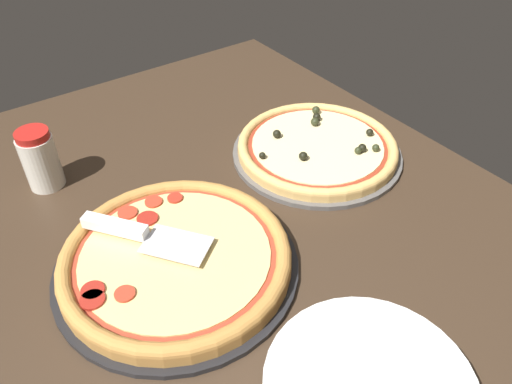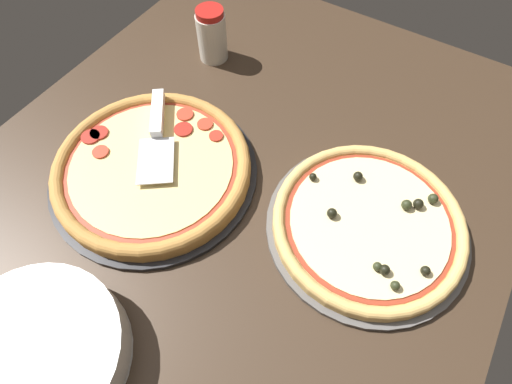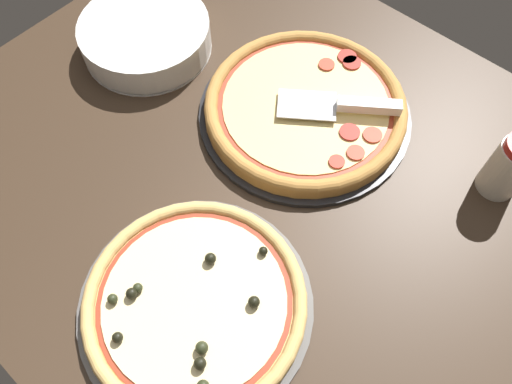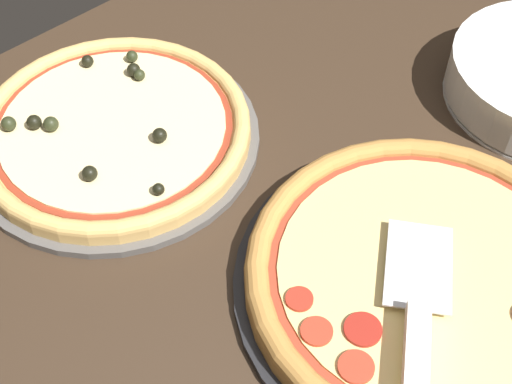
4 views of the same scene
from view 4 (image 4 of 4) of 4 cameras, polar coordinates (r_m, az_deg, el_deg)
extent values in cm
cube|color=#38281C|center=(80.16, 2.74, -4.30)|extent=(125.35, 99.15, 3.60)
cylinder|color=black|center=(76.29, 13.18, -7.39)|extent=(39.36, 39.36, 1.00)
cylinder|color=#B77F3D|center=(75.06, 13.38, -6.77)|extent=(37.00, 37.00, 2.00)
torus|color=#B77F3D|center=(74.24, 13.52, -6.35)|extent=(37.00, 37.00, 2.49)
cylinder|color=#A33823|center=(74.18, 13.53, -6.31)|extent=(32.16, 32.16, 0.15)
cylinder|color=#E5C67A|center=(74.08, 13.55, -6.26)|extent=(30.34, 30.34, 0.40)
cylinder|color=#B73823|center=(67.08, 8.01, -13.70)|extent=(3.39, 3.39, 0.40)
cylinder|color=#B73823|center=(68.38, 4.87, -11.05)|extent=(3.11, 3.11, 0.40)
cylinder|color=#AD2D1E|center=(70.03, 3.49, -8.54)|extent=(2.75, 2.75, 0.40)
cylinder|color=maroon|center=(68.97, 8.55, -10.82)|extent=(3.65, 3.65, 0.40)
cylinder|color=#565451|center=(89.33, -11.16, 4.24)|extent=(35.38, 35.38, 1.00)
cylinder|color=#DBAD60|center=(88.46, -11.28, 4.80)|extent=(33.26, 33.26, 1.51)
torus|color=#DBAD60|center=(87.93, -11.36, 5.15)|extent=(33.26, 33.26, 2.03)
cylinder|color=maroon|center=(87.88, -11.37, 5.18)|extent=(28.91, 28.91, 0.15)
cylinder|color=beige|center=(87.80, -11.38, 5.24)|extent=(27.27, 27.27, 0.40)
sphere|color=black|center=(78.83, -7.81, 0.22)|extent=(1.37, 1.37, 1.37)
sphere|color=black|center=(81.51, -13.16, 1.47)|extent=(1.75, 1.75, 1.75)
sphere|color=black|center=(93.32, -9.77, 9.62)|extent=(1.71, 1.71, 1.71)
sphere|color=black|center=(84.16, -7.72, 4.52)|extent=(1.76, 1.76, 1.76)
sphere|color=#282D19|center=(88.10, -16.08, 5.25)|extent=(1.82, 1.82, 1.82)
sphere|color=black|center=(95.93, -13.33, 10.16)|extent=(1.56, 1.56, 1.56)
sphere|color=black|center=(88.93, -17.33, 5.36)|extent=(1.78, 1.78, 1.78)
sphere|color=#282D19|center=(95.55, -9.89, 10.64)|extent=(1.52, 1.52, 1.52)
sphere|color=#282D19|center=(89.68, -19.18, 5.18)|extent=(1.79, 1.79, 1.79)
sphere|color=#282D19|center=(92.63, -9.31, 9.23)|extent=(1.45, 1.45, 1.45)
cube|color=silver|center=(72.92, 12.90, -5.75)|extent=(12.29, 11.49, 0.24)
cube|color=white|center=(66.46, 12.69, -12.99)|extent=(10.39, 8.51, 2.00)
camera|label=1|loc=(0.91, 60.43, 28.98)|focal=35.00mm
camera|label=2|loc=(0.87, 10.07, 49.65)|focal=28.00mm
camera|label=3|loc=(0.68, -56.48, 45.40)|focal=35.00mm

